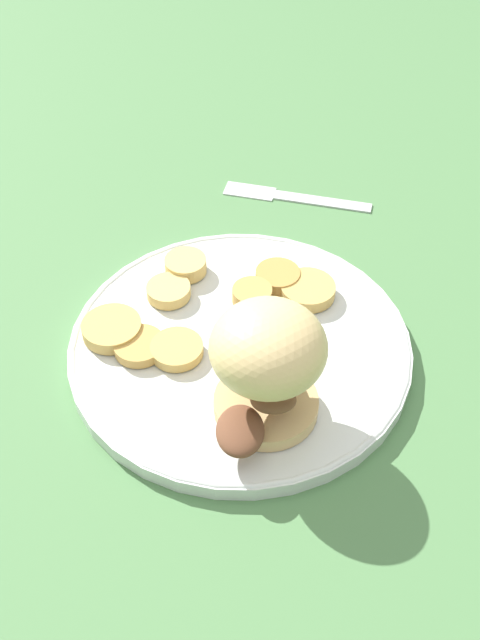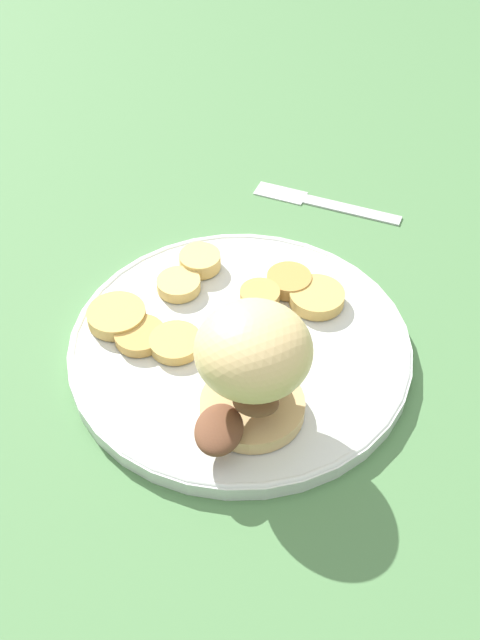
# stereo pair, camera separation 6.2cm
# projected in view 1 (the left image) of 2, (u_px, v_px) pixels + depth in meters

# --- Properties ---
(ground_plane) EXTENTS (4.00, 4.00, 0.00)m
(ground_plane) POSITION_uv_depth(u_px,v_px,m) (240.00, 353.00, 0.65)
(ground_plane) COLOR #4C7A47
(dinner_plate) EXTENTS (0.29, 0.29, 0.02)m
(dinner_plate) POSITION_uv_depth(u_px,v_px,m) (240.00, 346.00, 0.65)
(dinner_plate) COLOR silver
(dinner_plate) RESTS_ON ground_plane
(sandwich) EXTENTS (0.10, 0.12, 0.10)m
(sandwich) POSITION_uv_depth(u_px,v_px,m) (270.00, 361.00, 0.55)
(sandwich) COLOR tan
(sandwich) RESTS_ON dinner_plate
(potato_round_0) EXTENTS (0.05, 0.05, 0.01)m
(potato_round_0) POSITION_uv_depth(u_px,v_px,m) (308.00, 290.00, 0.68)
(potato_round_0) COLOR tan
(potato_round_0) RESTS_ON dinner_plate
(potato_round_1) EXTENTS (0.04, 0.04, 0.01)m
(potato_round_1) POSITION_uv_depth(u_px,v_px,m) (278.00, 277.00, 0.69)
(potato_round_1) COLOR #BC8942
(potato_round_1) RESTS_ON dinner_plate
(potato_round_2) EXTENTS (0.04, 0.04, 0.01)m
(potato_round_2) POSITION_uv_depth(u_px,v_px,m) (139.00, 346.00, 0.63)
(potato_round_2) COLOR tan
(potato_round_2) RESTS_ON dinner_plate
(potato_round_3) EXTENTS (0.04, 0.04, 0.01)m
(potato_round_3) POSITION_uv_depth(u_px,v_px,m) (186.00, 265.00, 0.70)
(potato_round_3) COLOR #DBB766
(potato_round_3) RESTS_ON dinner_plate
(potato_round_4) EXTENTS (0.05, 0.05, 0.01)m
(potato_round_4) POSITION_uv_depth(u_px,v_px,m) (112.00, 329.00, 0.64)
(potato_round_4) COLOR tan
(potato_round_4) RESTS_ON dinner_plate
(potato_round_5) EXTENTS (0.04, 0.04, 0.01)m
(potato_round_5) POSITION_uv_depth(u_px,v_px,m) (252.00, 295.00, 0.67)
(potato_round_5) COLOR tan
(potato_round_5) RESTS_ON dinner_plate
(potato_round_6) EXTENTS (0.04, 0.04, 0.01)m
(potato_round_6) POSITION_uv_depth(u_px,v_px,m) (169.00, 291.00, 0.68)
(potato_round_6) COLOR #DBB766
(potato_round_6) RESTS_ON dinner_plate
(potato_round_7) EXTENTS (0.04, 0.04, 0.01)m
(potato_round_7) POSITION_uv_depth(u_px,v_px,m) (177.00, 348.00, 0.63)
(potato_round_7) COLOR tan
(potato_round_7) RESTS_ON dinner_plate
(fork) EXTENTS (0.15, 0.10, 0.00)m
(fork) POSITION_uv_depth(u_px,v_px,m) (294.00, 197.00, 0.81)
(fork) COLOR silver
(fork) RESTS_ON ground_plane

